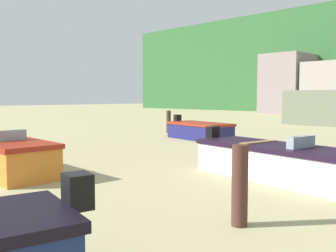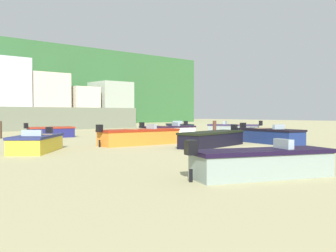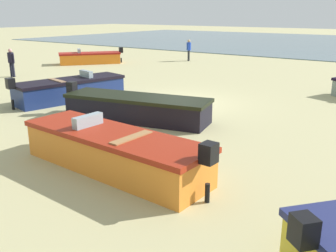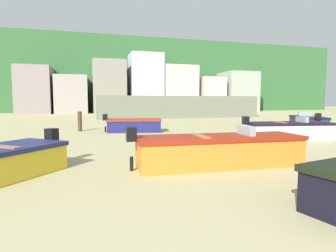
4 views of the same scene
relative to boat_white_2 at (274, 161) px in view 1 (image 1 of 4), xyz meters
name	(u,v)px [view 1 (image 1 of 4)]	position (x,y,z in m)	size (l,w,h in m)	color
townhouse_far_left	(289,84)	(-17.97, 36.35, 3.22)	(5.05, 6.81, 7.34)	gray
townhouse_left	(331,89)	(-12.53, 35.95, 2.56)	(4.96, 6.01, 6.02)	gray
boat_white_2	(274,161)	(0.00, 0.00, 0.00)	(4.70, 2.19, 1.19)	white
boat_navy_4	(199,131)	(-7.11, 5.59, -0.03)	(3.78, 2.20, 1.14)	navy
mooring_post_near_water	(169,122)	(-10.46, 6.85, 0.20)	(0.26, 0.26, 1.29)	#443021
mooring_post_mid_beach	(240,186)	(1.38, -3.64, 0.21)	(0.26, 0.26, 1.32)	#492A21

